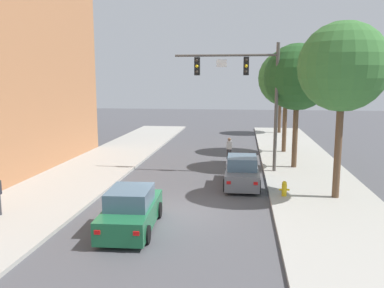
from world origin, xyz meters
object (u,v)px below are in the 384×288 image
(traffic_signal_mast, at_px, (248,84))
(street_tree_third, at_px, (286,78))
(car_following_green, at_px, (131,211))
(fire_hydrant, at_px, (284,189))
(street_tree_nearest, at_px, (343,67))
(pedestrian_crossing_road, at_px, (229,148))
(street_tree_second, at_px, (297,77))
(street_tree_farthest, at_px, (281,84))
(car_lead_grey, at_px, (242,172))

(traffic_signal_mast, height_order, street_tree_third, street_tree_third)
(car_following_green, distance_m, fire_hydrant, 7.63)
(traffic_signal_mast, xyz_separation_m, street_tree_nearest, (4.10, -5.15, 0.76))
(pedestrian_crossing_road, relative_size, street_tree_second, 0.22)
(car_following_green, relative_size, pedestrian_crossing_road, 2.63)
(street_tree_nearest, relative_size, street_tree_farthest, 1.15)
(traffic_signal_mast, xyz_separation_m, street_tree_third, (2.90, 6.75, 0.33))
(pedestrian_crossing_road, xyz_separation_m, street_tree_third, (4.02, 3.53, 4.74))
(fire_hydrant, distance_m, street_tree_farthest, 23.75)
(street_tree_third, bearing_deg, street_tree_second, -88.99)
(fire_hydrant, height_order, street_tree_third, street_tree_third)
(car_lead_grey, height_order, pedestrian_crossing_road, pedestrian_crossing_road)
(fire_hydrant, bearing_deg, street_tree_second, 79.31)
(street_tree_nearest, height_order, street_tree_farthest, street_tree_nearest)
(traffic_signal_mast, height_order, street_tree_second, street_tree_second)
(street_tree_second, bearing_deg, fire_hydrant, -100.69)
(car_lead_grey, height_order, street_tree_farthest, street_tree_farthest)
(street_tree_nearest, bearing_deg, car_following_green, -150.50)
(car_following_green, height_order, street_tree_farthest, street_tree_farthest)
(car_lead_grey, bearing_deg, street_tree_farthest, 79.95)
(fire_hydrant, distance_m, street_tree_third, 13.10)
(street_tree_nearest, bearing_deg, car_lead_grey, 154.60)
(street_tree_nearest, xyz_separation_m, street_tree_second, (-1.11, 6.41, -0.39))
(street_tree_nearest, bearing_deg, street_tree_second, 99.82)
(pedestrian_crossing_road, distance_m, street_tree_farthest, 16.04)
(street_tree_second, relative_size, street_tree_farthest, 1.10)
(car_lead_grey, distance_m, pedestrian_crossing_road, 6.37)
(car_lead_grey, xyz_separation_m, street_tree_third, (3.12, 9.84, 4.93))
(pedestrian_crossing_road, bearing_deg, car_lead_grey, -81.94)
(street_tree_third, bearing_deg, car_following_green, -113.34)
(street_tree_nearest, xyz_separation_m, street_tree_farthest, (-0.60, 23.13, -0.98))
(traffic_signal_mast, xyz_separation_m, pedestrian_crossing_road, (-1.12, 3.21, -4.41))
(fire_hydrant, bearing_deg, traffic_signal_mast, 108.54)
(traffic_signal_mast, height_order, pedestrian_crossing_road, traffic_signal_mast)
(street_tree_farthest, bearing_deg, street_tree_third, -93.11)
(pedestrian_crossing_road, relative_size, fire_hydrant, 2.28)
(pedestrian_crossing_road, height_order, street_tree_farthest, street_tree_farthest)
(street_tree_third, bearing_deg, street_tree_nearest, -84.21)
(traffic_signal_mast, distance_m, fire_hydrant, 7.34)
(car_following_green, xyz_separation_m, fire_hydrant, (6.05, 4.64, -0.22))
(car_lead_grey, bearing_deg, traffic_signal_mast, 85.78)
(car_following_green, bearing_deg, street_tree_second, 56.88)
(car_following_green, bearing_deg, pedestrian_crossing_road, 76.43)
(car_following_green, height_order, pedestrian_crossing_road, pedestrian_crossing_road)
(car_following_green, relative_size, street_tree_second, 0.57)
(car_lead_grey, distance_m, car_following_green, 7.92)
(traffic_signal_mast, distance_m, street_tree_nearest, 6.63)
(traffic_signal_mast, distance_m, street_tree_third, 7.35)
(street_tree_third, distance_m, street_tree_farthest, 11.27)
(fire_hydrant, relative_size, street_tree_second, 0.09)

